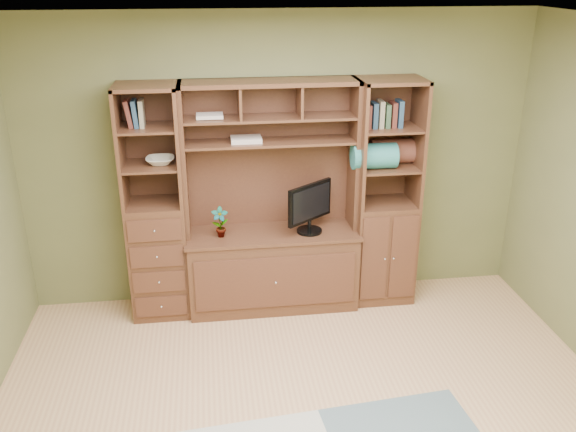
{
  "coord_description": "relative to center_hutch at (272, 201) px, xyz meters",
  "views": [
    {
      "loc": [
        -0.62,
        -3.17,
        2.91
      ],
      "look_at": [
        -0.03,
        1.2,
        1.1
      ],
      "focal_mm": 38.0,
      "sensor_mm": 36.0,
      "label": 1
    }
  ],
  "objects": [
    {
      "name": "room",
      "position": [
        0.09,
        -1.73,
        0.28
      ],
      "size": [
        4.6,
        4.1,
        2.64
      ],
      "color": "tan",
      "rests_on": "ground"
    },
    {
      "name": "center_hutch",
      "position": [
        0.0,
        0.0,
        0.0
      ],
      "size": [
        1.54,
        0.53,
        2.05
      ],
      "primitive_type": "cube",
      "color": "#502D1C",
      "rests_on": "ground"
    },
    {
      "name": "left_tower",
      "position": [
        -1.0,
        0.04,
        0.0
      ],
      "size": [
        0.5,
        0.45,
        2.05
      ],
      "primitive_type": "cube",
      "color": "#502D1C",
      "rests_on": "ground"
    },
    {
      "name": "right_tower",
      "position": [
        1.02,
        0.04,
        0.0
      ],
      "size": [
        0.55,
        0.45,
        2.05
      ],
      "primitive_type": "cube",
      "color": "#502D1C",
      "rests_on": "ground"
    },
    {
      "name": "monitor",
      "position": [
        0.33,
        -0.03,
        0.01
      ],
      "size": [
        0.54,
        0.48,
        0.62
      ],
      "primitive_type": "cube",
      "rotation": [
        0.0,
        0.0,
        0.64
      ],
      "color": "black",
      "rests_on": "center_hutch"
    },
    {
      "name": "orchid",
      "position": [
        -0.46,
        -0.03,
        -0.16
      ],
      "size": [
        0.14,
        0.1,
        0.27
      ],
      "primitive_type": "imported",
      "color": "#AF543B",
      "rests_on": "center_hutch"
    },
    {
      "name": "magazines",
      "position": [
        -0.2,
        0.09,
        0.54
      ],
      "size": [
        0.26,
        0.19,
        0.04
      ],
      "primitive_type": "cube",
      "color": "beige",
      "rests_on": "center_hutch"
    },
    {
      "name": "bowl",
      "position": [
        -0.93,
        0.04,
        0.39
      ],
      "size": [
        0.24,
        0.24,
        0.06
      ],
      "primitive_type": "imported",
      "color": "white",
      "rests_on": "left_tower"
    },
    {
      "name": "blanket_teal",
      "position": [
        0.89,
        -0.01,
        0.38
      ],
      "size": [
        0.38,
        0.22,
        0.22
      ],
      "primitive_type": "cube",
      "color": "teal",
      "rests_on": "right_tower"
    },
    {
      "name": "blanket_red",
      "position": [
        1.09,
        0.12,
        0.37
      ],
      "size": [
        0.39,
        0.21,
        0.21
      ],
      "primitive_type": "cube",
      "color": "brown",
      "rests_on": "right_tower"
    }
  ]
}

